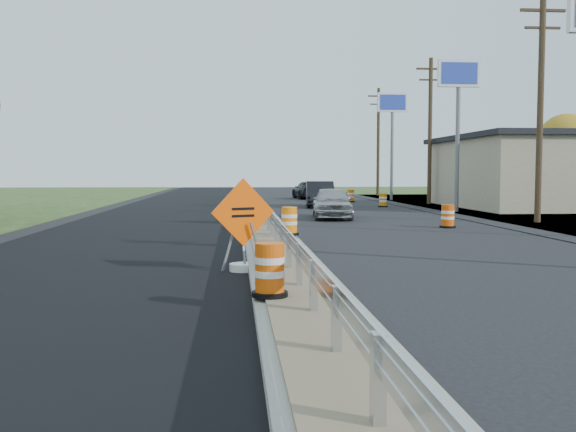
{
  "coord_description": "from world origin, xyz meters",
  "views": [
    {
      "loc": [
        -1.08,
        -16.69,
        2.15
      ],
      "look_at": [
        0.17,
        -1.74,
        1.1
      ],
      "focal_mm": 40.0,
      "sensor_mm": 36.0,
      "label": 1
    }
  ],
  "objects": [
    {
      "name": "barrel_shoulder_mid",
      "position": [
        7.82,
        21.23,
        0.4
      ],
      "size": [
        0.56,
        0.56,
        0.83
      ],
      "color": "black",
      "rests_on": "ground"
    },
    {
      "name": "median",
      "position": [
        0.0,
        8.0,
        0.11
      ],
      "size": [
        1.6,
        55.0,
        0.23
      ],
      "color": "gray",
      "rests_on": "ground"
    },
    {
      "name": "ground",
      "position": [
        0.0,
        0.0,
        0.0
      ],
      "size": [
        140.0,
        140.0,
        0.0
      ],
      "primitive_type": "plane",
      "color": "black",
      "rests_on": "ground"
    },
    {
      "name": "barrel_median_near",
      "position": [
        -0.55,
        -6.97,
        0.62
      ],
      "size": [
        0.56,
        0.56,
        0.82
      ],
      "color": "black",
      "rests_on": "median"
    },
    {
      "name": "caution_sign",
      "position": [
        -0.9,
        -3.03,
        0.51
      ],
      "size": [
        1.35,
        0.61,
        2.0
      ],
      "rotation": [
        0.0,
        0.0,
        0.4
      ],
      "color": "white",
      "rests_on": "ground"
    },
    {
      "name": "barrel_shoulder_far",
      "position": [
        7.0,
        27.53,
        0.42
      ],
      "size": [
        0.59,
        0.59,
        0.87
      ],
      "color": "black",
      "rests_on": "ground"
    },
    {
      "name": "car_dark_far",
      "position": [
        4.6,
        33.09,
        0.67
      ],
      "size": [
        2.24,
        4.74,
        1.34
      ],
      "primitive_type": "imported",
      "rotation": [
        0.0,
        0.0,
        3.22
      ],
      "color": "black",
      "rests_on": "ground"
    },
    {
      "name": "utility_pole_nmid",
      "position": [
        11.5,
        24.0,
        4.93
      ],
      "size": [
        1.9,
        0.26,
        9.4
      ],
      "color": "#473523",
      "rests_on": "ground"
    },
    {
      "name": "guardrail",
      "position": [
        0.0,
        9.0,
        0.73
      ],
      "size": [
        0.1,
        46.15,
        0.72
      ],
      "color": "silver",
      "rests_on": "median"
    },
    {
      "name": "milled_overlay",
      "position": [
        -4.4,
        10.0,
        0.01
      ],
      "size": [
        7.2,
        120.0,
        0.01
      ],
      "primitive_type": "cube",
      "color": "black",
      "rests_on": "ground"
    },
    {
      "name": "barrel_median_far",
      "position": [
        -0.55,
        19.5,
        0.65
      ],
      "size": [
        0.6,
        0.6,
        0.88
      ],
      "color": "black",
      "rests_on": "median"
    },
    {
      "name": "utility_pole_north",
      "position": [
        11.5,
        39.0,
        4.93
      ],
      "size": [
        1.9,
        0.26,
        9.4
      ],
      "color": "#473523",
      "rests_on": "ground"
    },
    {
      "name": "car_silver",
      "position": [
        3.34,
        12.2,
        0.73
      ],
      "size": [
        2.1,
        4.4,
        1.45
      ],
      "primitive_type": "imported",
      "rotation": [
        0.0,
        0.0,
        -0.09
      ],
      "color": "#A3A3A7",
      "rests_on": "ground"
    },
    {
      "name": "barrel_median_mid",
      "position": [
        0.55,
        2.41,
        0.64
      ],
      "size": [
        0.58,
        0.58,
        0.85
      ],
      "color": "black",
      "rests_on": "median"
    },
    {
      "name": "pylon_sign_mid",
      "position": [
        10.5,
        16.0,
        6.48
      ],
      "size": [
        2.2,
        0.3,
        7.9
      ],
      "color": "slate",
      "rests_on": "ground"
    },
    {
      "name": "car_dark_mid",
      "position": [
        4.04,
        21.62,
        0.77
      ],
      "size": [
        2.06,
        4.82,
        1.55
      ],
      "primitive_type": "imported",
      "rotation": [
        0.0,
        0.0,
        -0.09
      ],
      "color": "black",
      "rests_on": "ground"
    },
    {
      "name": "utility_pole_smid",
      "position": [
        11.5,
        9.0,
        4.93
      ],
      "size": [
        1.9,
        0.26,
        9.4
      ],
      "color": "#473523",
      "rests_on": "ground"
    },
    {
      "name": "barrel_shoulder_near",
      "position": [
        7.0,
        7.04,
        0.42
      ],
      "size": [
        0.6,
        0.6,
        0.88
      ],
      "color": "black",
      "rests_on": "ground"
    },
    {
      "name": "tree_far_yellow",
      "position": [
        26.0,
        34.0,
        4.54
      ],
      "size": [
        4.62,
        4.62,
        6.86
      ],
      "color": "#473523",
      "rests_on": "ground"
    },
    {
      "name": "pylon_sign_north",
      "position": [
        10.5,
        30.0,
        6.48
      ],
      "size": [
        2.2,
        0.3,
        7.9
      ],
      "color": "slate",
      "rests_on": "ground"
    }
  ]
}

